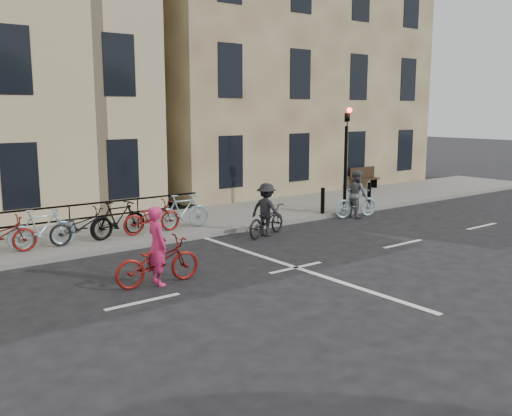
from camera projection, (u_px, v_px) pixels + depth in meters
ground at (296, 268)px, 13.57m from camera, size 120.00×120.00×0.00m
sidewalk at (45, 242)px, 15.83m from camera, size 46.00×4.00×0.15m
building_east at (259, 60)px, 28.08m from camera, size 14.00×10.00×12.00m
traffic_light at (346, 146)px, 20.27m from camera, size 0.18×0.30×3.90m
bollard_east at (323, 201)px, 19.79m from camera, size 0.14×0.14×0.90m
bollard_west at (369, 194)px, 21.23m from camera, size 0.14×0.14×0.90m
bench at (364, 177)px, 26.10m from camera, size 1.60×0.41×0.97m
parked_bikes at (60, 227)px, 15.06m from camera, size 9.35×1.23×1.05m
cyclist_pink at (158, 258)px, 12.19m from camera, size 1.96×0.78×1.71m
cyclist_grey at (356, 198)px, 19.82m from camera, size 1.78×0.92×1.66m
cyclist_dark at (266, 215)px, 16.92m from camera, size 1.88×1.16×1.58m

